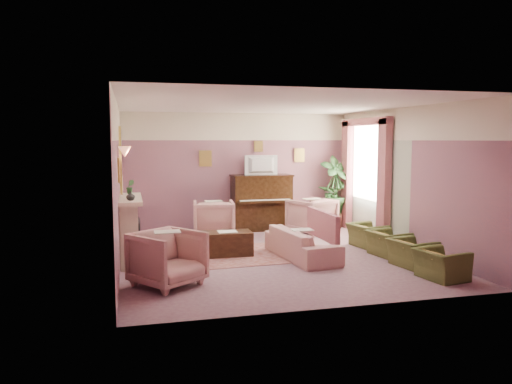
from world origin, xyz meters
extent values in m
cube|color=#7C5A65|center=(0.00, 0.00, 0.00)|extent=(5.50, 6.00, 0.01)
cube|color=white|center=(0.00, 0.00, 2.80)|extent=(5.50, 6.00, 0.01)
cube|color=#76556C|center=(0.00, 3.00, 1.40)|extent=(5.50, 0.02, 2.80)
cube|color=#76556C|center=(0.00, -3.00, 1.40)|extent=(5.50, 0.02, 2.80)
cube|color=#76556C|center=(-2.75, 0.00, 1.40)|extent=(0.02, 6.00, 2.80)
cube|color=#76556C|center=(2.75, 0.00, 1.40)|extent=(0.02, 6.00, 2.80)
cube|color=beige|center=(0.00, 2.99, 2.47)|extent=(5.50, 0.01, 0.65)
cube|color=#AEB99F|center=(2.73, 1.30, 1.07)|extent=(0.01, 3.00, 2.15)
cube|color=beige|center=(-2.59, 0.20, 0.55)|extent=(0.30, 1.40, 1.10)
cube|color=black|center=(-2.49, 0.20, 0.40)|extent=(0.18, 0.72, 0.68)
cube|color=#FE3D00|center=(-2.45, 0.20, 0.22)|extent=(0.06, 0.54, 0.10)
cube|color=beige|center=(-2.56, 0.20, 1.12)|extent=(0.40, 1.55, 0.07)
cube|color=beige|center=(-2.39, 0.20, 0.01)|extent=(0.55, 1.50, 0.02)
ellipsoid|color=gold|center=(-2.70, 0.20, 1.80)|extent=(0.04, 0.72, 1.20)
ellipsoid|color=white|center=(-2.67, 0.20, 1.80)|extent=(0.01, 0.60, 1.06)
cone|color=#FF9A69|center=(-2.62, -0.85, 1.98)|extent=(0.20, 0.20, 0.16)
cube|color=black|center=(0.50, 2.68, 0.65)|extent=(1.40, 0.60, 1.30)
cube|color=black|center=(0.50, 2.33, 0.72)|extent=(1.30, 0.12, 0.06)
cube|color=white|center=(0.50, 2.33, 0.76)|extent=(1.20, 0.08, 0.02)
cube|color=black|center=(0.50, 2.68, 1.31)|extent=(1.45, 0.65, 0.04)
imported|color=black|center=(0.50, 2.63, 1.60)|extent=(0.80, 0.12, 0.48)
cube|color=gold|center=(-0.80, 2.96, 1.72)|extent=(0.30, 0.03, 0.38)
cube|color=gold|center=(1.55, 2.96, 1.78)|extent=(0.26, 0.03, 0.34)
cube|color=gold|center=(0.50, 2.96, 2.00)|extent=(0.22, 0.03, 0.26)
cube|color=gold|center=(-2.71, -1.20, 1.72)|extent=(0.03, 0.28, 0.36)
cube|color=beige|center=(2.70, 1.55, 1.70)|extent=(0.03, 1.40, 1.80)
cube|color=#9C545A|center=(2.62, 0.63, 1.30)|extent=(0.16, 0.34, 2.60)
cube|color=#9C545A|center=(2.62, 2.47, 1.30)|extent=(0.16, 0.34, 2.60)
cube|color=#9C545A|center=(2.62, 1.55, 2.56)|extent=(0.16, 2.20, 0.16)
imported|color=#254F24|center=(-2.55, 0.75, 1.29)|extent=(0.16, 0.16, 0.28)
imported|color=beige|center=(-2.55, -0.30, 1.23)|extent=(0.16, 0.16, 0.16)
cube|color=#8C534D|center=(-0.80, 0.19, 0.01)|extent=(2.58, 1.91, 0.01)
cube|color=black|center=(-0.86, 0.22, 0.23)|extent=(1.01, 0.52, 0.45)
cube|color=white|center=(-0.81, 0.22, 0.46)|extent=(0.35, 0.28, 0.01)
imported|color=tan|center=(0.47, -0.32, 0.37)|extent=(0.62, 1.85, 0.75)
cube|color=#9C545A|center=(0.87, -0.32, 0.60)|extent=(0.09, 1.40, 0.51)
imported|color=tan|center=(-0.77, 2.03, 0.46)|extent=(0.88, 0.88, 0.91)
imported|color=tan|center=(1.48, 1.88, 0.46)|extent=(0.88, 0.88, 0.91)
imported|color=tan|center=(-2.04, -1.47, 0.46)|extent=(0.88, 0.88, 0.91)
imported|color=#475024|center=(2.09, -2.17, 0.31)|extent=(0.51, 0.72, 0.62)
imported|color=#475024|center=(2.09, -1.35, 0.31)|extent=(0.51, 0.72, 0.62)
imported|color=#475024|center=(2.09, -0.53, 0.31)|extent=(0.51, 0.72, 0.62)
imported|color=#475024|center=(2.09, 0.29, 0.31)|extent=(0.51, 0.72, 0.62)
cylinder|color=beige|center=(2.22, 2.64, 0.35)|extent=(0.52, 0.52, 0.70)
imported|color=#254F24|center=(2.22, 2.64, 0.87)|extent=(0.30, 0.30, 0.34)
imported|color=#254F24|center=(2.34, 2.54, 0.84)|extent=(0.16, 0.16, 0.28)
cylinder|color=brown|center=(2.34, 2.54, 0.17)|extent=(0.34, 0.34, 0.34)
imported|color=#254F24|center=(2.34, 2.54, 1.06)|extent=(0.76, 0.76, 1.44)
camera|label=1|loc=(-2.56, -8.80, 2.16)|focal=35.00mm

